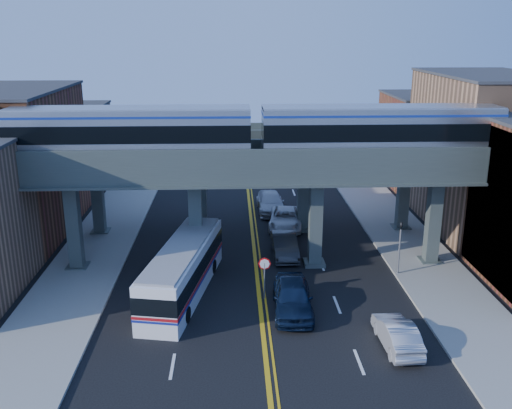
# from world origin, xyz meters

# --- Properties ---
(ground) EXTENTS (120.00, 120.00, 0.00)m
(ground) POSITION_xyz_m (0.00, 0.00, 0.00)
(ground) COLOR black
(ground) RESTS_ON ground
(sidewalk_west) EXTENTS (5.00, 70.00, 0.16)m
(sidewalk_west) POSITION_xyz_m (-11.50, 10.00, 0.08)
(sidewalk_west) COLOR gray
(sidewalk_west) RESTS_ON ground
(sidewalk_east) EXTENTS (5.00, 70.00, 0.16)m
(sidewalk_east) POSITION_xyz_m (11.50, 10.00, 0.08)
(sidewalk_east) COLOR gray
(sidewalk_east) RESTS_ON ground
(building_west_b) EXTENTS (8.00, 14.00, 11.00)m
(building_west_b) POSITION_xyz_m (-18.50, 16.00, 5.50)
(building_west_b) COLOR brown
(building_west_b) RESTS_ON ground
(building_west_c) EXTENTS (8.00, 10.00, 8.00)m
(building_west_c) POSITION_xyz_m (-18.50, 29.00, 4.00)
(building_west_c) COLOR #986F4F
(building_west_c) RESTS_ON ground
(building_east_b) EXTENTS (8.00, 14.00, 12.00)m
(building_east_b) POSITION_xyz_m (18.50, 16.00, 6.00)
(building_east_b) COLOR #986F4F
(building_east_b) RESTS_ON ground
(building_east_c) EXTENTS (8.00, 10.00, 9.00)m
(building_east_c) POSITION_xyz_m (18.50, 29.00, 4.50)
(building_east_c) COLOR brown
(building_east_c) RESTS_ON ground
(mural_panel) EXTENTS (0.10, 9.50, 9.50)m
(mural_panel) POSITION_xyz_m (14.55, 4.00, 4.75)
(mural_panel) COLOR teal
(mural_panel) RESTS_ON ground
(elevated_viaduct_near) EXTENTS (52.00, 3.60, 7.40)m
(elevated_viaduct_near) POSITION_xyz_m (0.00, 8.00, 6.47)
(elevated_viaduct_near) COLOR #475250
(elevated_viaduct_near) RESTS_ON ground
(elevated_viaduct_far) EXTENTS (52.00, 3.60, 7.40)m
(elevated_viaduct_far) POSITION_xyz_m (0.00, 15.00, 6.47)
(elevated_viaduct_far) COLOR #475250
(elevated_viaduct_far) RESTS_ON ground
(transit_train) EXTENTS (46.86, 2.94, 3.42)m
(transit_train) POSITION_xyz_m (-7.92, 8.00, 9.25)
(transit_train) COLOR black
(transit_train) RESTS_ON elevated_viaduct_near
(stop_sign) EXTENTS (0.76, 0.09, 2.63)m
(stop_sign) POSITION_xyz_m (0.30, 3.00, 1.76)
(stop_sign) COLOR slate
(stop_sign) RESTS_ON ground
(traffic_signal) EXTENTS (0.15, 0.18, 4.10)m
(traffic_signal) POSITION_xyz_m (9.20, 6.00, 2.30)
(traffic_signal) COLOR slate
(traffic_signal) RESTS_ON ground
(transit_bus) EXTENTS (4.54, 11.54, 2.90)m
(transit_bus) POSITION_xyz_m (-4.58, 3.99, 1.49)
(transit_bus) COLOR white
(transit_bus) RESTS_ON ground
(car_lane_a) EXTENTS (2.38, 5.48, 1.84)m
(car_lane_a) POSITION_xyz_m (1.80, 1.27, 0.92)
(car_lane_a) COLOR black
(car_lane_a) RESTS_ON ground
(car_lane_b) EXTENTS (1.77, 4.84, 1.58)m
(car_lane_b) POSITION_xyz_m (2.10, 9.64, 0.79)
(car_lane_b) COLOR #29292B
(car_lane_b) RESTS_ON ground
(car_lane_c) EXTENTS (3.18, 5.80, 1.54)m
(car_lane_c) POSITION_xyz_m (2.72, 15.65, 0.77)
(car_lane_c) COLOR silver
(car_lane_c) RESTS_ON ground
(car_lane_d) EXTENTS (2.47, 5.68, 1.63)m
(car_lane_d) POSITION_xyz_m (1.80, 20.07, 0.81)
(car_lane_d) COLOR silver
(car_lane_d) RESTS_ON ground
(car_parked_curb) EXTENTS (1.67, 4.40, 1.43)m
(car_parked_curb) POSITION_xyz_m (6.68, -2.67, 0.72)
(car_parked_curb) COLOR #A7A7AC
(car_parked_curb) RESTS_ON ground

